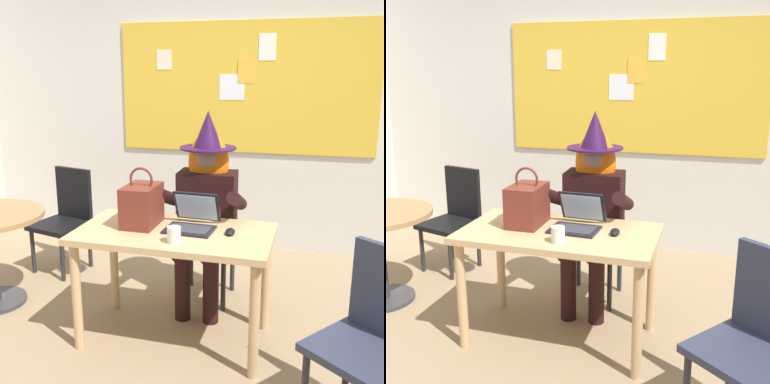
# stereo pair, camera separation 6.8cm
# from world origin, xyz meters

# --- Properties ---
(ground_plane) EXTENTS (24.00, 24.00, 0.00)m
(ground_plane) POSITION_xyz_m (0.00, 0.00, 0.00)
(ground_plane) COLOR #937A5B
(wall_back_bulletin) EXTENTS (5.52, 2.03, 2.84)m
(wall_back_bulletin) POSITION_xyz_m (0.00, 1.96, 1.43)
(wall_back_bulletin) COLOR silver
(wall_back_bulletin) RESTS_ON ground
(desk_main) EXTENTS (1.22, 0.67, 0.74)m
(desk_main) POSITION_xyz_m (-0.13, 0.12, 0.63)
(desk_main) COLOR tan
(desk_main) RESTS_ON ground
(chair_at_desk) EXTENTS (0.43, 0.43, 0.92)m
(chair_at_desk) POSITION_xyz_m (-0.07, 0.81, 0.52)
(chair_at_desk) COLOR black
(chair_at_desk) RESTS_ON ground
(person_costumed) EXTENTS (0.61, 0.68, 1.43)m
(person_costumed) POSITION_xyz_m (-0.07, 0.69, 0.80)
(person_costumed) COLOR black
(person_costumed) RESTS_ON ground
(laptop) EXTENTS (0.31, 0.33, 0.22)m
(laptop) POSITION_xyz_m (-0.04, 0.20, 0.79)
(laptop) COLOR black
(laptop) RESTS_ON desk_main
(computer_mouse) EXTENTS (0.07, 0.11, 0.03)m
(computer_mouse) POSITION_xyz_m (0.21, 0.14, 0.76)
(computer_mouse) COLOR black
(computer_mouse) RESTS_ON desk_main
(handbag) EXTENTS (0.20, 0.30, 0.38)m
(handbag) POSITION_xyz_m (-0.37, 0.18, 0.87)
(handbag) COLOR maroon
(handbag) RESTS_ON desk_main
(coffee_mug) EXTENTS (0.08, 0.08, 0.09)m
(coffee_mug) POSITION_xyz_m (-0.07, -0.08, 0.79)
(coffee_mug) COLOR silver
(coffee_mug) RESTS_ON desk_main
(chair_spare_by_window) EXTENTS (0.51, 0.51, 0.88)m
(chair_spare_by_window) POSITION_xyz_m (-1.40, 0.99, 0.49)
(chair_spare_by_window) COLOR black
(chair_spare_by_window) RESTS_ON ground
(chair_extra_corner) EXTENTS (0.59, 0.59, 0.91)m
(chair_extra_corner) POSITION_xyz_m (0.99, -0.38, 0.51)
(chair_extra_corner) COLOR #2D3347
(chair_extra_corner) RESTS_ON ground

